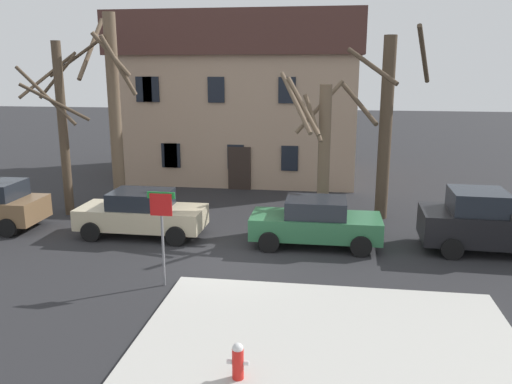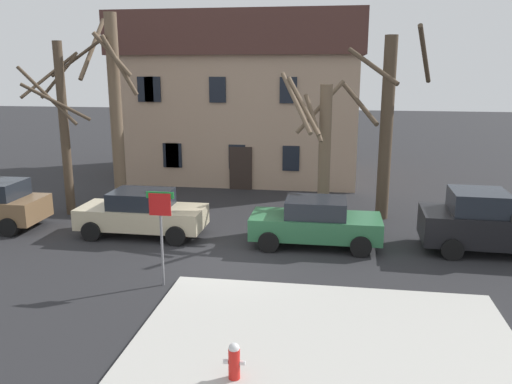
{
  "view_description": "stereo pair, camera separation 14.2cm",
  "coord_description": "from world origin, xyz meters",
  "px_view_note": "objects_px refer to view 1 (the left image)",
  "views": [
    {
      "loc": [
        3.2,
        -14.77,
        5.82
      ],
      "look_at": [
        0.73,
        2.17,
        1.71
      ],
      "focal_mm": 36.47,
      "sensor_mm": 36.0,
      "label": 1
    },
    {
      "loc": [
        3.34,
        -14.75,
        5.82
      ],
      "look_at": [
        0.73,
        2.17,
        1.71
      ],
      "focal_mm": 36.47,
      "sensor_mm": 36.0,
      "label": 2
    }
  ],
  "objects_px": {
    "building_main": "(244,96)",
    "bicycle_leaning": "(144,204)",
    "tree_bare_end": "(385,123)",
    "car_beige_sedan": "(142,213)",
    "street_sign_pole": "(162,221)",
    "tree_bare_near": "(62,121)",
    "tree_bare_far": "(321,147)",
    "tree_bare_mid": "(114,107)",
    "fire_hydrant": "(238,360)",
    "car_green_sedan": "(316,222)",
    "pickup_truck_black": "(506,223)"
  },
  "relations": [
    {
      "from": "car_green_sedan",
      "to": "bicycle_leaning",
      "type": "bearing_deg",
      "value": 156.6
    },
    {
      "from": "tree_bare_near",
      "to": "fire_hydrant",
      "type": "distance_m",
      "value": 14.2
    },
    {
      "from": "tree_bare_mid",
      "to": "tree_bare_end",
      "type": "distance_m",
      "value": 10.94
    },
    {
      "from": "building_main",
      "to": "pickup_truck_black",
      "type": "distance_m",
      "value": 15.91
    },
    {
      "from": "tree_bare_far",
      "to": "tree_bare_end",
      "type": "relative_size",
      "value": 0.78
    },
    {
      "from": "pickup_truck_black",
      "to": "bicycle_leaning",
      "type": "relative_size",
      "value": 3.22
    },
    {
      "from": "building_main",
      "to": "car_green_sedan",
      "type": "bearing_deg",
      "value": -69.41
    },
    {
      "from": "tree_bare_mid",
      "to": "car_beige_sedan",
      "type": "relative_size",
      "value": 1.79
    },
    {
      "from": "tree_bare_end",
      "to": "bicycle_leaning",
      "type": "bearing_deg",
      "value": -176.73
    },
    {
      "from": "street_sign_pole",
      "to": "bicycle_leaning",
      "type": "distance_m",
      "value": 7.82
    },
    {
      "from": "street_sign_pole",
      "to": "bicycle_leaning",
      "type": "relative_size",
      "value": 1.56
    },
    {
      "from": "tree_bare_mid",
      "to": "bicycle_leaning",
      "type": "xyz_separation_m",
      "value": [
        1.37,
        -0.75,
        -3.86
      ]
    },
    {
      "from": "street_sign_pole",
      "to": "pickup_truck_black",
      "type": "bearing_deg",
      "value": 22.5
    },
    {
      "from": "bicycle_leaning",
      "to": "tree_bare_end",
      "type": "bearing_deg",
      "value": 3.27
    },
    {
      "from": "car_beige_sedan",
      "to": "car_green_sedan",
      "type": "distance_m",
      "value": 6.12
    },
    {
      "from": "tree_bare_near",
      "to": "bicycle_leaning",
      "type": "height_order",
      "value": "tree_bare_near"
    },
    {
      "from": "car_green_sedan",
      "to": "fire_hydrant",
      "type": "bearing_deg",
      "value": -98.16
    },
    {
      "from": "street_sign_pole",
      "to": "tree_bare_end",
      "type": "bearing_deg",
      "value": 49.64
    },
    {
      "from": "car_green_sedan",
      "to": "street_sign_pole",
      "type": "bearing_deg",
      "value": -135.36
    },
    {
      "from": "pickup_truck_black",
      "to": "bicycle_leaning",
      "type": "distance_m",
      "value": 13.5
    },
    {
      "from": "tree_bare_near",
      "to": "building_main",
      "type": "bearing_deg",
      "value": 58.71
    },
    {
      "from": "car_beige_sedan",
      "to": "fire_hydrant",
      "type": "bearing_deg",
      "value": -59.24
    },
    {
      "from": "car_beige_sedan",
      "to": "tree_bare_near",
      "type": "bearing_deg",
      "value": 150.26
    },
    {
      "from": "pickup_truck_black",
      "to": "tree_bare_end",
      "type": "bearing_deg",
      "value": 136.78
    },
    {
      "from": "tree_bare_end",
      "to": "car_beige_sedan",
      "type": "distance_m",
      "value": 9.69
    },
    {
      "from": "tree_bare_mid",
      "to": "car_green_sedan",
      "type": "distance_m",
      "value": 9.92
    },
    {
      "from": "fire_hydrant",
      "to": "bicycle_leaning",
      "type": "bearing_deg",
      "value": 117.96
    },
    {
      "from": "building_main",
      "to": "tree_bare_mid",
      "type": "relative_size",
      "value": 1.56
    },
    {
      "from": "tree_bare_mid",
      "to": "tree_bare_end",
      "type": "height_order",
      "value": "tree_bare_mid"
    },
    {
      "from": "building_main",
      "to": "bicycle_leaning",
      "type": "relative_size",
      "value": 7.38
    },
    {
      "from": "pickup_truck_black",
      "to": "car_green_sedan",
      "type": "bearing_deg",
      "value": -177.81
    },
    {
      "from": "car_green_sedan",
      "to": "street_sign_pole",
      "type": "relative_size",
      "value": 1.64
    },
    {
      "from": "tree_bare_end",
      "to": "bicycle_leaning",
      "type": "relative_size",
      "value": 4.31
    },
    {
      "from": "car_beige_sedan",
      "to": "car_green_sedan",
      "type": "xyz_separation_m",
      "value": [
        6.12,
        -0.18,
        -0.0
      ]
    },
    {
      "from": "car_green_sedan",
      "to": "fire_hydrant",
      "type": "relative_size",
      "value": 5.93
    },
    {
      "from": "tree_bare_mid",
      "to": "bicycle_leaning",
      "type": "relative_size",
      "value": 4.72
    },
    {
      "from": "pickup_truck_black",
      "to": "street_sign_pole",
      "type": "height_order",
      "value": "street_sign_pole"
    },
    {
      "from": "car_beige_sedan",
      "to": "street_sign_pole",
      "type": "xyz_separation_m",
      "value": [
        2.14,
        -4.11,
        1.04
      ]
    },
    {
      "from": "tree_bare_near",
      "to": "tree_bare_far",
      "type": "xyz_separation_m",
      "value": [
        10.11,
        -0.09,
        -0.82
      ]
    },
    {
      "from": "tree_bare_mid",
      "to": "car_green_sedan",
      "type": "xyz_separation_m",
      "value": [
        8.49,
        -3.83,
        -3.42
      ]
    },
    {
      "from": "car_green_sedan",
      "to": "street_sign_pole",
      "type": "height_order",
      "value": "street_sign_pole"
    },
    {
      "from": "tree_bare_far",
      "to": "tree_bare_near",
      "type": "bearing_deg",
      "value": 179.47
    },
    {
      "from": "car_beige_sedan",
      "to": "fire_hydrant",
      "type": "distance_m",
      "value": 9.68
    },
    {
      "from": "bicycle_leaning",
      "to": "building_main",
      "type": "bearing_deg",
      "value": 72.61
    },
    {
      "from": "street_sign_pole",
      "to": "car_green_sedan",
      "type": "bearing_deg",
      "value": 44.64
    },
    {
      "from": "car_beige_sedan",
      "to": "bicycle_leaning",
      "type": "relative_size",
      "value": 2.64
    },
    {
      "from": "tree_bare_mid",
      "to": "tree_bare_end",
      "type": "bearing_deg",
      "value": -1.05
    },
    {
      "from": "tree_bare_end",
      "to": "street_sign_pole",
      "type": "xyz_separation_m",
      "value": [
        -6.42,
        -7.56,
        -1.91
      ]
    },
    {
      "from": "tree_bare_far",
      "to": "car_green_sedan",
      "type": "relative_size",
      "value": 1.31
    },
    {
      "from": "tree_bare_end",
      "to": "car_green_sedan",
      "type": "height_order",
      "value": "tree_bare_end"
    }
  ]
}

